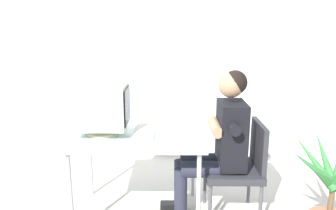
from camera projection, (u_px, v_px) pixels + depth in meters
wall_back at (172, 37)px, 4.06m from camera, size 8.00×0.10×3.00m
desk at (138, 140)px, 2.89m from camera, size 1.12×0.80×0.75m
crt_monitor at (102, 106)px, 2.82m from camera, size 0.43×0.39×0.43m
keyboard at (144, 132)px, 2.86m from camera, size 0.18×0.47×0.03m
office_chair at (240, 164)px, 2.92m from camera, size 0.48×0.48×0.85m
person_seated at (219, 139)px, 2.86m from camera, size 0.72×0.56×1.30m
potted_plant at (331, 198)px, 2.54m from camera, size 0.79×0.72×0.86m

